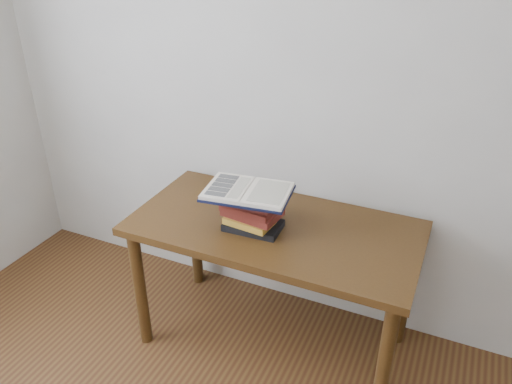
% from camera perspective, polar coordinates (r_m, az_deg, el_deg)
% --- Properties ---
extents(desk, '(1.31, 0.65, 0.70)m').
position_cam_1_polar(desk, '(2.32, 2.08, -5.84)').
color(desk, '#402810').
rests_on(desk, ground).
extents(book_stack, '(0.27, 0.19, 0.18)m').
position_cam_1_polar(book_stack, '(2.20, -0.48, -2.21)').
color(book_stack, black).
rests_on(book_stack, desk).
extents(open_book, '(0.39, 0.30, 0.03)m').
position_cam_1_polar(open_book, '(2.14, -0.92, 0.05)').
color(open_book, black).
rests_on(open_book, book_stack).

